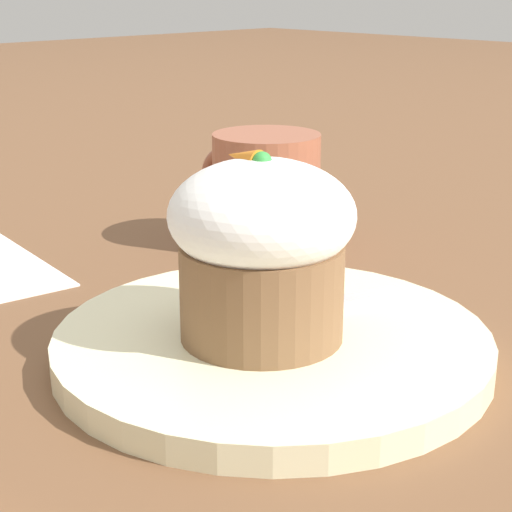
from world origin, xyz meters
name	(u,v)px	position (x,y,z in m)	size (l,w,h in m)	color
ground_plane	(272,358)	(0.00, 0.00, 0.00)	(4.00, 4.00, 0.00)	brown
dessert_plate	(272,345)	(0.00, 0.00, 0.01)	(0.22, 0.22, 0.01)	beige
carrot_cake	(256,245)	(0.00, 0.01, 0.06)	(0.09, 0.09, 0.09)	brown
spoon	(279,316)	(0.01, -0.01, 0.02)	(0.05, 0.12, 0.01)	#B7B7BC
coffee_cup	(264,190)	(0.14, -0.13, 0.04)	(0.10, 0.07, 0.08)	#9E563D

